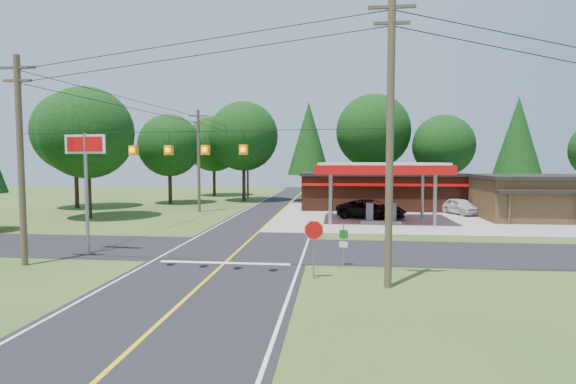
# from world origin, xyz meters

# --- Properties ---
(ground) EXTENTS (120.00, 120.00, 0.00)m
(ground) POSITION_xyz_m (0.00, 0.00, 0.00)
(ground) COLOR #2F4F1C
(ground) RESTS_ON ground
(main_highway) EXTENTS (8.00, 120.00, 0.02)m
(main_highway) POSITION_xyz_m (0.00, 0.00, 0.01)
(main_highway) COLOR black
(main_highway) RESTS_ON ground
(cross_road) EXTENTS (70.00, 7.00, 0.02)m
(cross_road) POSITION_xyz_m (0.00, 0.00, 0.01)
(cross_road) COLOR black
(cross_road) RESTS_ON ground
(lane_center_yellow) EXTENTS (0.15, 110.00, 0.00)m
(lane_center_yellow) POSITION_xyz_m (0.00, 0.00, 0.03)
(lane_center_yellow) COLOR yellow
(lane_center_yellow) RESTS_ON main_highway
(gas_canopy) EXTENTS (10.60, 7.40, 4.88)m
(gas_canopy) POSITION_xyz_m (9.00, 13.00, 4.27)
(gas_canopy) COLOR gray
(gas_canopy) RESTS_ON ground
(convenience_store) EXTENTS (16.40, 7.55, 3.80)m
(convenience_store) POSITION_xyz_m (10.00, 22.98, 1.92)
(convenience_store) COLOR #542818
(convenience_store) RESTS_ON ground
(utility_pole_near_right) EXTENTS (1.80, 0.30, 11.50)m
(utility_pole_near_right) POSITION_xyz_m (7.50, -7.00, 5.96)
(utility_pole_near_right) COLOR #473828
(utility_pole_near_right) RESTS_ON ground
(utility_pole_near_left) EXTENTS (1.80, 0.30, 10.00)m
(utility_pole_near_left) POSITION_xyz_m (-9.50, -5.00, 5.20)
(utility_pole_near_left) COLOR #473828
(utility_pole_near_left) RESTS_ON ground
(utility_pole_far_left) EXTENTS (1.80, 0.30, 10.00)m
(utility_pole_far_left) POSITION_xyz_m (-8.00, 18.00, 5.20)
(utility_pole_far_left) COLOR #473828
(utility_pole_far_left) RESTS_ON ground
(utility_pole_north) EXTENTS (0.30, 0.30, 9.50)m
(utility_pole_north) POSITION_xyz_m (-6.50, 35.00, 4.75)
(utility_pole_north) COLOR #473828
(utility_pole_north) RESTS_ON ground
(overhead_beacons) EXTENTS (17.04, 2.04, 1.03)m
(overhead_beacons) POSITION_xyz_m (-1.00, -6.00, 6.21)
(overhead_beacons) COLOR black
(overhead_beacons) RESTS_ON ground
(treeline_backdrop) EXTENTS (70.27, 51.59, 13.30)m
(treeline_backdrop) POSITION_xyz_m (0.82, 24.01, 7.49)
(treeline_backdrop) COLOR #332316
(treeline_backdrop) RESTS_ON ground
(suv_car) EXTENTS (7.45, 7.45, 1.65)m
(suv_car) POSITION_xyz_m (8.50, 14.50, 0.82)
(suv_car) COLOR black
(suv_car) RESTS_ON ground
(sedan_car) EXTENTS (5.81, 5.81, 1.52)m
(sedan_car) POSITION_xyz_m (17.00, 18.40, 0.76)
(sedan_car) COLOR silver
(sedan_car) RESTS_ON ground
(big_stop_sign) EXTENTS (2.42, 0.37, 6.54)m
(big_stop_sign) POSITION_xyz_m (-8.00, -2.01, 4.83)
(big_stop_sign) COLOR gray
(big_stop_sign) RESTS_ON ground
(octagonal_stop_sign) EXTENTS (0.88, 0.17, 2.55)m
(octagonal_stop_sign) POSITION_xyz_m (4.50, -6.01, 1.91)
(octagonal_stop_sign) COLOR gray
(octagonal_stop_sign) RESTS_ON ground
(route_sign_post) EXTENTS (0.41, 0.12, 2.01)m
(route_sign_post) POSITION_xyz_m (5.80, -3.52, 1.19)
(route_sign_post) COLOR gray
(route_sign_post) RESTS_ON ground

